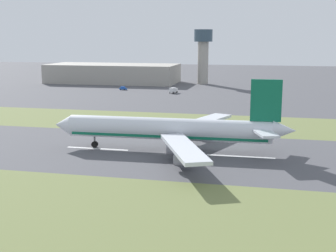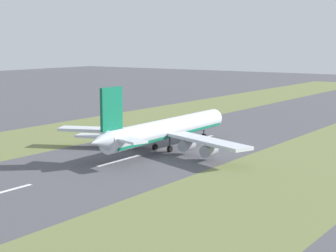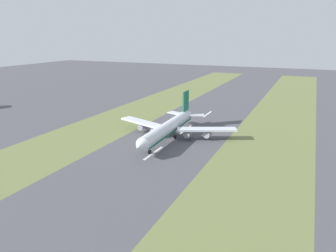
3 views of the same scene
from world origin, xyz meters
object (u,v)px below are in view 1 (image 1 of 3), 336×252
(control_tower, at_px, (203,51))
(terminal_building, at_px, (113,73))
(airplane_main_jet, at_px, (175,130))
(apron_car, at_px, (123,88))
(service_truck, at_px, (173,90))

(control_tower, bearing_deg, terminal_building, 94.28)
(terminal_building, distance_m, control_tower, 63.24)
(airplane_main_jet, distance_m, control_tower, 186.90)
(control_tower, bearing_deg, airplane_main_jet, -173.79)
(apron_car, bearing_deg, airplane_main_jet, -156.52)
(service_truck, bearing_deg, terminal_building, 46.52)
(service_truck, bearing_deg, apron_car, 74.14)
(airplane_main_jet, xyz_separation_m, apron_car, (139.61, 60.66, -5.02))
(airplane_main_jet, height_order, apron_car, airplane_main_jet)
(terminal_building, relative_size, control_tower, 2.46)
(airplane_main_jet, bearing_deg, apron_car, 23.48)
(airplane_main_jet, bearing_deg, control_tower, 6.21)
(terminal_building, bearing_deg, service_truck, -133.48)
(service_truck, distance_m, apron_car, 33.56)
(airplane_main_jet, relative_size, control_tower, 1.89)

